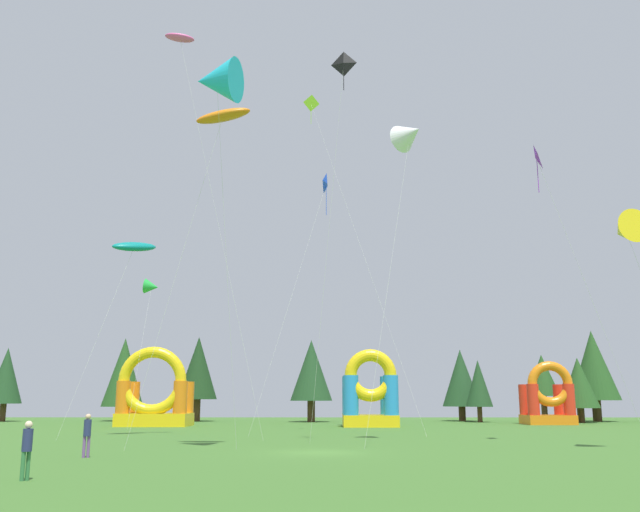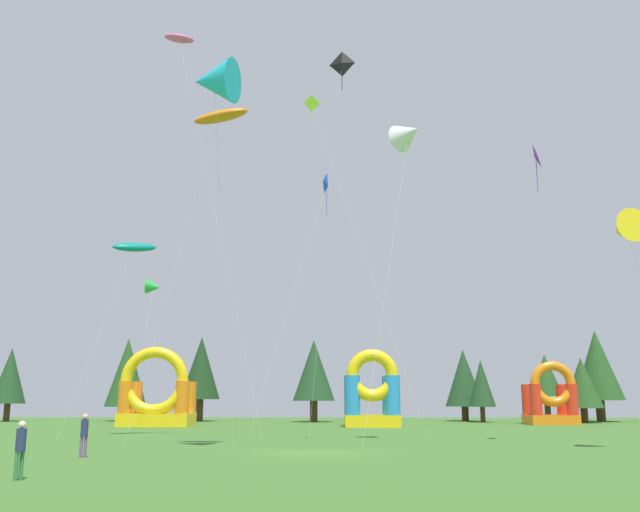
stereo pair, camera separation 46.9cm
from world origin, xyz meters
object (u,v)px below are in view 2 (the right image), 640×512
at_px(kite_white_delta, 408,134).
at_px(person_left_edge, 21,445).
at_px(kite_green_delta, 153,287).
at_px(kite_black_diamond, 341,67).
at_px(kite_blue_diamond, 327,186).
at_px(kite_yellow_delta, 625,229).
at_px(kite_orange_parafoil, 221,116).
at_px(kite_lime_diamond, 313,108).
at_px(kite_teal_parafoil, 135,247).
at_px(person_near_camera, 84,431).
at_px(inflatable_orange_dome, 372,398).
at_px(kite_cyan_delta, 214,81).
at_px(kite_pink_parafoil, 179,40).
at_px(kite_purple_diamond, 535,160).
at_px(inflatable_red_slide, 156,399).
at_px(inflatable_yellow_castle, 551,401).

relative_size(kite_white_delta, person_left_edge, 10.28).
height_order(kite_green_delta, kite_black_diamond, kite_black_diamond).
height_order(kite_blue_diamond, kite_yellow_delta, kite_blue_diamond).
bearing_deg(kite_white_delta, kite_yellow_delta, -22.53).
distance_m(kite_orange_parafoil, kite_lime_diamond, 19.69).
height_order(kite_teal_parafoil, person_near_camera, kite_teal_parafoil).
bearing_deg(inflatable_orange_dome, kite_cyan_delta, -106.90).
distance_m(kite_cyan_delta, kite_teal_parafoil, 17.02).
bearing_deg(kite_black_diamond, kite_lime_diamond, 98.23).
relative_size(kite_pink_parafoil, kite_teal_parafoil, 1.97).
bearing_deg(kite_orange_parafoil, person_near_camera, -146.09).
height_order(kite_teal_parafoil, kite_purple_diamond, kite_purple_diamond).
relative_size(kite_purple_diamond, inflatable_red_slide, 2.36).
relative_size(kite_lime_diamond, inflatable_red_slide, 3.67).
bearing_deg(kite_orange_parafoil, kite_yellow_delta, -0.04).
bearing_deg(kite_teal_parafoil, inflatable_yellow_castle, 32.87).
height_order(kite_pink_parafoil, kite_blue_diamond, kite_pink_parafoil).
xyz_separation_m(person_near_camera, inflatable_yellow_castle, (32.48, 37.97, 1.14)).
relative_size(kite_teal_parafoil, inflatable_red_slide, 1.88).
distance_m(kite_green_delta, inflatable_orange_dome, 22.35).
distance_m(kite_black_diamond, person_near_camera, 24.48).
bearing_deg(inflatable_red_slide, inflatable_yellow_castle, 7.06).
height_order(kite_teal_parafoil, kite_yellow_delta, kite_teal_parafoil).
bearing_deg(kite_white_delta, person_left_edge, -132.07).
height_order(kite_purple_diamond, inflatable_yellow_castle, kite_purple_diamond).
distance_m(kite_teal_parafoil, kite_orange_parafoil, 14.88).
bearing_deg(kite_cyan_delta, kite_white_delta, 31.93).
xyz_separation_m(person_near_camera, inflatable_orange_dome, (14.63, 32.67, 1.47)).
height_order(kite_purple_diamond, inflatable_red_slide, kite_purple_diamond).
xyz_separation_m(kite_black_diamond, inflatable_yellow_castle, (20.87, 31.67, -19.46)).
height_order(kite_black_diamond, person_left_edge, kite_black_diamond).
bearing_deg(kite_green_delta, kite_white_delta, -47.66).
distance_m(kite_blue_diamond, inflatable_yellow_castle, 32.43).
height_order(kite_yellow_delta, inflatable_orange_dome, kite_yellow_delta).
bearing_deg(kite_lime_diamond, person_near_camera, -114.61).
bearing_deg(kite_yellow_delta, kite_orange_parafoil, 179.96).
bearing_deg(kite_black_diamond, person_near_camera, -151.51).
height_order(person_left_edge, inflatable_red_slide, inflatable_red_slide).
bearing_deg(inflatable_yellow_castle, kite_cyan_delta, -126.67).
distance_m(kite_cyan_delta, inflatable_yellow_castle, 48.68).
bearing_deg(kite_black_diamond, kite_orange_parafoil, -156.10).
relative_size(kite_white_delta, kite_lime_diamond, 0.72).
bearing_deg(kite_teal_parafoil, kite_blue_diamond, 21.92).
relative_size(kite_pink_parafoil, inflatable_yellow_castle, 4.37).
bearing_deg(kite_white_delta, person_near_camera, -153.72).
bearing_deg(inflatable_orange_dome, kite_teal_parafoil, -134.83).
bearing_deg(kite_cyan_delta, inflatable_yellow_castle, 53.33).
distance_m(kite_cyan_delta, kite_purple_diamond, 19.18).
distance_m(kite_teal_parafoil, inflatable_red_slide, 20.97).
height_order(kite_pink_parafoil, person_left_edge, kite_pink_parafoil).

